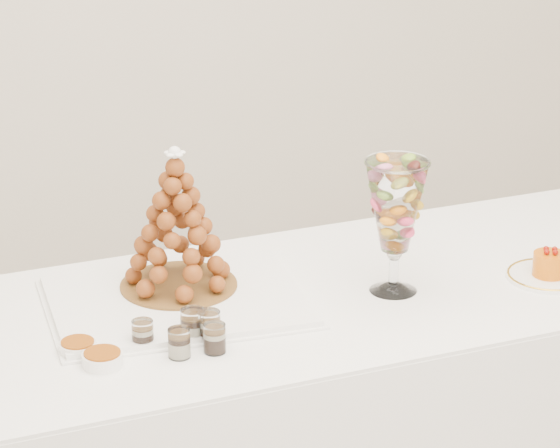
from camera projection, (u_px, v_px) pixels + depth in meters
name	position (u px, v px, depth m)	size (l,w,h in m)	color
buffet_table	(310.00, 431.00, 3.28)	(1.98, 0.83, 0.75)	white
lace_tray	(177.00, 302.00, 3.08)	(0.58, 0.43, 0.02)	white
macaron_vase	(396.00, 208.00, 3.08)	(0.15, 0.15, 0.32)	white
cake_plate	(548.00, 276.00, 3.23)	(0.20, 0.20, 0.01)	white
verrine_a	(143.00, 334.00, 2.87)	(0.05, 0.05, 0.06)	white
verrine_b	(193.00, 325.00, 2.90)	(0.06, 0.06, 0.07)	white
verrine_c	(209.00, 326.00, 2.90)	(0.05, 0.05, 0.07)	white
verrine_d	(179.00, 343.00, 2.83)	(0.05, 0.05, 0.07)	white
verrine_e	(215.00, 338.00, 2.85)	(0.05, 0.05, 0.07)	white
ramekin_back	(78.00, 348.00, 2.85)	(0.08, 0.08, 0.03)	white
ramekin_front	(103.00, 359.00, 2.80)	(0.09, 0.09, 0.03)	white
croquembouche	(177.00, 220.00, 3.07)	(0.29, 0.29, 0.35)	brown
mousse_cake	(550.00, 264.00, 3.21)	(0.08, 0.08, 0.07)	#D36009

